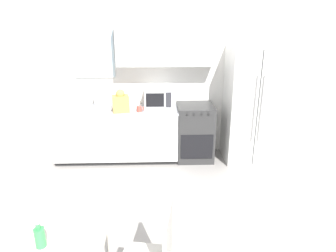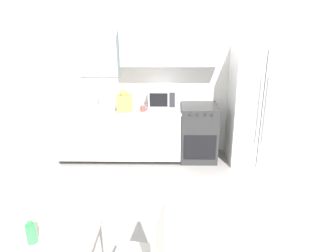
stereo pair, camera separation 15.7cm
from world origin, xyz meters
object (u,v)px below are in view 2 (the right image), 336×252
at_px(oven_range, 198,132).
at_px(drink_bottle, 31,232).
at_px(dining_table, 27,240).
at_px(coffee_mug, 143,108).
at_px(refrigerator, 255,106).
at_px(microwave, 162,97).

distance_m(oven_range, drink_bottle, 3.36).
bearing_deg(dining_table, coffee_mug, 76.25).
bearing_deg(refrigerator, coffee_mug, -175.95).
height_order(refrigerator, coffee_mug, refrigerator).
height_order(dining_table, drink_bottle, drink_bottle).
distance_m(microwave, coffee_mug, 0.43).
relative_size(coffee_mug, drink_bottle, 0.52).
distance_m(microwave, drink_bottle, 3.24).
bearing_deg(dining_table, drink_bottle, -48.63).
xyz_separation_m(microwave, drink_bottle, (-0.84, -3.12, -0.21)).
relative_size(refrigerator, drink_bottle, 8.97).
height_order(oven_range, microwave, microwave).
xyz_separation_m(coffee_mug, drink_bottle, (-0.54, -2.84, -0.10)).
height_order(oven_range, dining_table, oven_range).
bearing_deg(microwave, coffee_mug, -136.18).
xyz_separation_m(oven_range, drink_bottle, (-1.46, -3.01, 0.37)).
bearing_deg(drink_bottle, refrigerator, 51.46).
height_order(oven_range, coffee_mug, coffee_mug).
height_order(microwave, dining_table, microwave).
bearing_deg(drink_bottle, microwave, 74.91).
height_order(oven_range, drink_bottle, drink_bottle).
distance_m(refrigerator, coffee_mug, 1.82).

